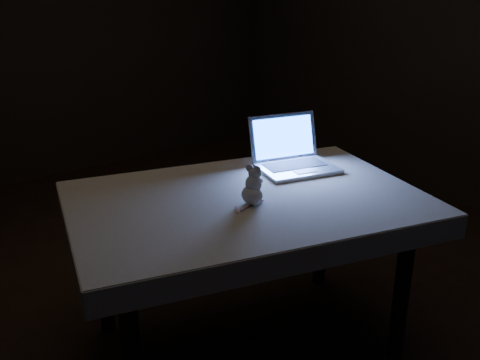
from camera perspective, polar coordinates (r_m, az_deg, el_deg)
floor at (r=2.95m, az=-2.57°, el=-12.76°), size 5.00×5.00×0.00m
back_wall at (r=4.75m, az=-21.38°, el=15.39°), size 4.50×0.04×2.60m
right_wall at (r=4.20m, az=23.87°, el=14.53°), size 0.04×5.00×2.60m
table at (r=2.46m, az=0.71°, el=-9.99°), size 1.58×1.24×0.74m
tablecloth at (r=2.39m, az=2.18°, el=-2.16°), size 1.69×1.33×0.10m
laptop at (r=2.58m, az=6.26°, el=3.62°), size 0.44×0.41×0.25m
plush_mouse at (r=2.19m, az=1.30°, el=-0.58°), size 0.13×0.13×0.17m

